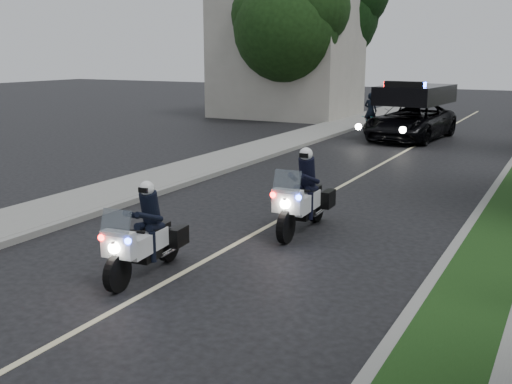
% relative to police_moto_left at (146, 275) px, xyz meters
% --- Properties ---
extents(ground, '(120.00, 120.00, 0.00)m').
position_rel_police_moto_left_xyz_m(ground, '(0.54, -0.14, 0.00)').
color(ground, black).
rests_on(ground, ground).
extents(curb_right, '(0.20, 60.00, 0.15)m').
position_rel_police_moto_left_xyz_m(curb_right, '(4.64, 9.86, 0.07)').
color(curb_right, gray).
rests_on(curb_right, ground).
extents(curb_left, '(0.20, 60.00, 0.15)m').
position_rel_police_moto_left_xyz_m(curb_left, '(-3.56, 9.86, 0.07)').
color(curb_left, gray).
rests_on(curb_left, ground).
extents(sidewalk_left, '(2.00, 60.00, 0.16)m').
position_rel_police_moto_left_xyz_m(sidewalk_left, '(-4.66, 9.86, 0.08)').
color(sidewalk_left, gray).
rests_on(sidewalk_left, ground).
extents(building_far, '(8.00, 6.00, 7.00)m').
position_rel_police_moto_left_xyz_m(building_far, '(-9.46, 25.86, 3.50)').
color(building_far, '#A8A396').
rests_on(building_far, ground).
extents(lane_marking, '(0.12, 50.00, 0.01)m').
position_rel_police_moto_left_xyz_m(lane_marking, '(0.54, 9.86, 0.00)').
color(lane_marking, '#BFB78C').
rests_on(lane_marking, ground).
extents(police_moto_left, '(0.89, 2.05, 1.69)m').
position_rel_police_moto_left_xyz_m(police_moto_left, '(0.00, 0.00, 0.00)').
color(police_moto_left, silver).
rests_on(police_moto_left, ground).
extents(police_moto_right, '(0.86, 2.22, 1.86)m').
position_rel_police_moto_left_xyz_m(police_moto_right, '(1.38, 3.77, 0.00)').
color(police_moto_right, silver).
rests_on(police_moto_right, ground).
extents(police_suv, '(3.25, 6.07, 2.84)m').
position_rel_police_moto_left_xyz_m(police_suv, '(-0.15, 19.38, 0.00)').
color(police_suv, black).
rests_on(police_suv, ground).
extents(bicycle, '(0.64, 1.66, 0.85)m').
position_rel_police_moto_left_xyz_m(bicycle, '(-2.46, 20.67, 0.00)').
color(bicycle, black).
rests_on(bicycle, ground).
extents(cyclist, '(0.68, 0.50, 1.76)m').
position_rel_police_moto_left_xyz_m(cyclist, '(-2.46, 20.67, 0.00)').
color(cyclist, black).
rests_on(cyclist, ground).
extents(tree_left_near, '(6.30, 6.30, 10.01)m').
position_rel_police_moto_left_xyz_m(tree_left_near, '(-8.32, 23.43, 0.00)').
color(tree_left_near, '#193A13').
rests_on(tree_left_near, ground).
extents(tree_left_far, '(9.30, 9.30, 12.33)m').
position_rel_police_moto_left_xyz_m(tree_left_far, '(-8.63, 29.08, 0.00)').
color(tree_left_far, black).
rests_on(tree_left_far, ground).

